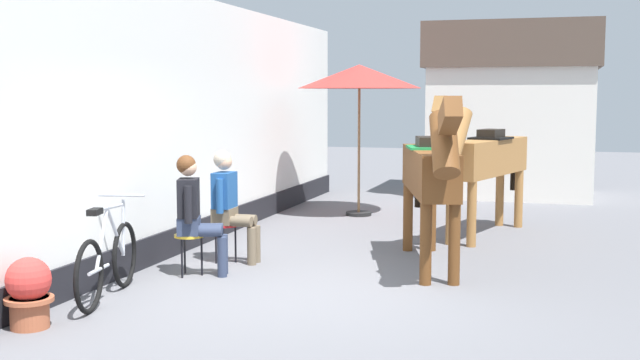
% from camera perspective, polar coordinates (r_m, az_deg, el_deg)
% --- Properties ---
extents(ground_plane, '(40.00, 40.00, 0.00)m').
position_cam_1_polar(ground_plane, '(11.41, 4.52, -4.39)').
color(ground_plane, slate).
extents(pub_facade_wall, '(0.34, 14.00, 3.40)m').
position_cam_1_polar(pub_facade_wall, '(10.67, -10.67, 3.11)').
color(pub_facade_wall, white).
rests_on(pub_facade_wall, ground_plane).
extents(distant_cottage, '(3.40, 2.60, 3.50)m').
position_cam_1_polar(distant_cottage, '(17.02, 13.47, 4.99)').
color(distant_cottage, silver).
rests_on(distant_cottage, ground_plane).
extents(seated_visitor_near, '(0.61, 0.49, 1.39)m').
position_cam_1_polar(seated_visitor_near, '(9.26, -8.91, -2.03)').
color(seated_visitor_near, gold).
rests_on(seated_visitor_near, ground_plane).
extents(seated_visitor_far, '(0.61, 0.49, 1.39)m').
position_cam_1_polar(seated_visitor_far, '(9.95, -6.46, -1.43)').
color(seated_visitor_far, red).
rests_on(seated_visitor_far, ground_plane).
extents(saddled_horse_near, '(1.10, 2.92, 2.06)m').
position_cam_1_polar(saddled_horse_near, '(9.58, 7.88, 0.56)').
color(saddled_horse_near, brown).
rests_on(saddled_horse_near, ground_plane).
extents(saddled_horse_far, '(1.10, 2.92, 2.06)m').
position_cam_1_polar(saddled_horse_far, '(11.89, 11.61, 1.55)').
color(saddled_horse_far, '#9E6B38').
rests_on(saddled_horse_far, ground_plane).
extents(flower_planter_near, '(0.43, 0.43, 0.64)m').
position_cam_1_polar(flower_planter_near, '(7.63, -19.97, -7.44)').
color(flower_planter_near, '#A85638').
rests_on(flower_planter_near, ground_plane).
extents(leaning_bicycle, '(0.55, 1.73, 1.02)m').
position_cam_1_polar(leaning_bicycle, '(8.43, -14.82, -5.56)').
color(leaning_bicycle, black).
rests_on(leaning_bicycle, ground_plane).
extents(cafe_parasol, '(2.10, 2.10, 2.58)m').
position_cam_1_polar(cafe_parasol, '(13.72, 2.81, 7.28)').
color(cafe_parasol, black).
rests_on(cafe_parasol, ground_plane).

